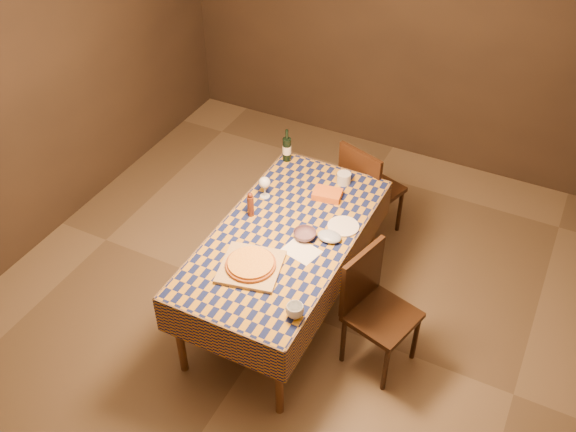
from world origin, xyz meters
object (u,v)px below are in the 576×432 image
(pizza, at_px, (251,264))
(wine_bottle, at_px, (287,149))
(white_plate, at_px, (343,226))
(chair_right, at_px, (373,303))
(bowl, at_px, (305,235))
(cutting_board, at_px, (251,267))
(dining_table, at_px, (285,242))
(chair_far, at_px, (367,187))

(pizza, relative_size, wine_bottle, 1.55)
(white_plate, xyz_separation_m, chair_right, (0.39, -0.37, -0.25))
(bowl, bearing_deg, pizza, -113.29)
(chair_right, bearing_deg, pizza, -159.49)
(bowl, xyz_separation_m, white_plate, (0.20, 0.22, -0.02))
(wine_bottle, relative_size, white_plate, 1.25)
(cutting_board, relative_size, chair_right, 0.42)
(cutting_board, bearing_deg, wine_bottle, 105.93)
(pizza, xyz_separation_m, wine_bottle, (-0.35, 1.22, 0.06))
(dining_table, height_order, chair_right, chair_right)
(dining_table, bearing_deg, pizza, -96.84)
(cutting_board, relative_size, chair_far, 0.42)
(chair_right, bearing_deg, wine_bottle, 140.44)
(white_plate, bearing_deg, chair_far, 98.34)
(bowl, bearing_deg, chair_far, 85.80)
(chair_far, bearing_deg, chair_right, -66.73)
(dining_table, relative_size, cutting_board, 4.69)
(dining_table, bearing_deg, bowl, 13.37)
(cutting_board, relative_size, bowl, 2.46)
(chair_right, bearing_deg, chair_far, 113.27)
(bowl, relative_size, chair_right, 0.17)
(pizza, height_order, white_plate, pizza)
(dining_table, distance_m, pizza, 0.42)
(white_plate, bearing_deg, bowl, -131.77)
(wine_bottle, bearing_deg, bowl, -55.74)
(white_plate, bearing_deg, dining_table, -142.90)
(pizza, bearing_deg, chair_right, 20.51)
(wine_bottle, bearing_deg, cutting_board, -74.07)
(wine_bottle, relative_size, chair_right, 0.30)
(dining_table, bearing_deg, white_plate, 37.10)
(dining_table, height_order, cutting_board, cutting_board)
(pizza, height_order, chair_right, chair_right)
(dining_table, xyz_separation_m, wine_bottle, (-0.40, 0.82, 0.18))
(cutting_board, relative_size, white_plate, 1.73)
(dining_table, height_order, white_plate, white_plate)
(dining_table, relative_size, chair_right, 1.98)
(bowl, bearing_deg, wine_bottle, 124.26)
(pizza, height_order, chair_far, chair_far)
(white_plate, bearing_deg, wine_bottle, 142.44)
(bowl, bearing_deg, dining_table, -166.63)
(pizza, bearing_deg, bowl, 66.71)
(dining_table, xyz_separation_m, chair_far, (0.22, 1.08, -0.17))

